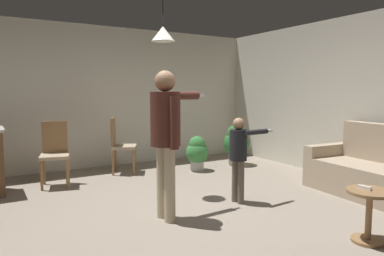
{
  "coord_description": "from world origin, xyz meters",
  "views": [
    {
      "loc": [
        -2.08,
        -3.58,
        1.48
      ],
      "look_at": [
        0.23,
        0.29,
        1.0
      ],
      "focal_mm": 33.07,
      "sensor_mm": 36.0,
      "label": 1
    }
  ],
  "objects_px": {
    "couch_floral": "(376,173)",
    "dining_chair_by_counter": "(55,151)",
    "side_table_by_couch": "(369,210)",
    "potted_plant_by_wall": "(197,152)",
    "potted_plant_corner": "(236,143)",
    "person_child": "(239,150)",
    "person_adult": "(167,128)",
    "dining_chair_near_wall": "(120,143)",
    "spare_remote_on_table": "(365,188)"
  },
  "relations": [
    {
      "from": "couch_floral",
      "to": "person_child",
      "type": "xyz_separation_m",
      "value": [
        -1.81,
        0.77,
        0.37
      ]
    },
    {
      "from": "side_table_by_couch",
      "to": "couch_floral",
      "type": "bearing_deg",
      "value": 29.95
    },
    {
      "from": "dining_chair_by_counter",
      "to": "dining_chair_near_wall",
      "type": "distance_m",
      "value": 1.19
    },
    {
      "from": "potted_plant_by_wall",
      "to": "side_table_by_couch",
      "type": "bearing_deg",
      "value": -93.33
    },
    {
      "from": "dining_chair_by_counter",
      "to": "potted_plant_corner",
      "type": "bearing_deg",
      "value": -170.12
    },
    {
      "from": "side_table_by_couch",
      "to": "potted_plant_by_wall",
      "type": "bearing_deg",
      "value": 86.67
    },
    {
      "from": "side_table_by_couch",
      "to": "potted_plant_corner",
      "type": "xyz_separation_m",
      "value": [
        1.15,
        3.55,
        0.12
      ]
    },
    {
      "from": "couch_floral",
      "to": "dining_chair_by_counter",
      "type": "height_order",
      "value": "same"
    },
    {
      "from": "dining_chair_near_wall",
      "to": "spare_remote_on_table",
      "type": "relative_size",
      "value": 7.69
    },
    {
      "from": "person_child",
      "to": "dining_chair_by_counter",
      "type": "bearing_deg",
      "value": -141.84
    },
    {
      "from": "person_adult",
      "to": "dining_chair_near_wall",
      "type": "distance_m",
      "value": 2.57
    },
    {
      "from": "person_adult",
      "to": "potted_plant_by_wall",
      "type": "distance_m",
      "value": 2.62
    },
    {
      "from": "person_adult",
      "to": "person_child",
      "type": "relative_size",
      "value": 1.51
    },
    {
      "from": "couch_floral",
      "to": "dining_chair_near_wall",
      "type": "height_order",
      "value": "same"
    },
    {
      "from": "person_adult",
      "to": "potted_plant_by_wall",
      "type": "xyz_separation_m",
      "value": [
        1.61,
        1.95,
        -0.7
      ]
    },
    {
      "from": "couch_floral",
      "to": "person_child",
      "type": "distance_m",
      "value": 2.0
    },
    {
      "from": "couch_floral",
      "to": "dining_chair_by_counter",
      "type": "xyz_separation_m",
      "value": [
        -3.74,
        2.9,
        0.21
      ]
    },
    {
      "from": "side_table_by_couch",
      "to": "potted_plant_by_wall",
      "type": "xyz_separation_m",
      "value": [
        0.2,
        3.52,
        0.03
      ]
    },
    {
      "from": "couch_floral",
      "to": "side_table_by_couch",
      "type": "xyz_separation_m",
      "value": [
        -1.5,
        -0.86,
        -0.0
      ]
    },
    {
      "from": "couch_floral",
      "to": "potted_plant_corner",
      "type": "distance_m",
      "value": 2.71
    },
    {
      "from": "side_table_by_couch",
      "to": "dining_chair_by_counter",
      "type": "bearing_deg",
      "value": 120.72
    },
    {
      "from": "couch_floral",
      "to": "potted_plant_corner",
      "type": "xyz_separation_m",
      "value": [
        -0.35,
        2.69,
        0.11
      ]
    },
    {
      "from": "person_child",
      "to": "potted_plant_by_wall",
      "type": "relative_size",
      "value": 1.75
    },
    {
      "from": "spare_remote_on_table",
      "to": "side_table_by_couch",
      "type": "bearing_deg",
      "value": -69.02
    },
    {
      "from": "person_child",
      "to": "dining_chair_by_counter",
      "type": "distance_m",
      "value": 2.88
    },
    {
      "from": "person_adult",
      "to": "potted_plant_by_wall",
      "type": "height_order",
      "value": "person_adult"
    },
    {
      "from": "dining_chair_near_wall",
      "to": "potted_plant_corner",
      "type": "xyz_separation_m",
      "value": [
        2.23,
        -0.51,
        -0.1
      ]
    },
    {
      "from": "dining_chair_near_wall",
      "to": "potted_plant_by_wall",
      "type": "bearing_deg",
      "value": 92.97
    },
    {
      "from": "side_table_by_couch",
      "to": "spare_remote_on_table",
      "type": "relative_size",
      "value": 4.0
    },
    {
      "from": "side_table_by_couch",
      "to": "person_child",
      "type": "xyz_separation_m",
      "value": [
        -0.32,
        1.63,
        0.37
      ]
    },
    {
      "from": "spare_remote_on_table",
      "to": "dining_chair_by_counter",
      "type": "bearing_deg",
      "value": 120.83
    },
    {
      "from": "dining_chair_near_wall",
      "to": "dining_chair_by_counter",
      "type": "bearing_deg",
      "value": -49.76
    },
    {
      "from": "person_child",
      "to": "dining_chair_by_counter",
      "type": "xyz_separation_m",
      "value": [
        -1.92,
        2.14,
        -0.16
      ]
    },
    {
      "from": "dining_chair_near_wall",
      "to": "potted_plant_corner",
      "type": "relative_size",
      "value": 1.24
    },
    {
      "from": "potted_plant_by_wall",
      "to": "potted_plant_corner",
      "type": "bearing_deg",
      "value": 2.14
    },
    {
      "from": "dining_chair_by_counter",
      "to": "potted_plant_by_wall",
      "type": "height_order",
      "value": "dining_chair_by_counter"
    },
    {
      "from": "couch_floral",
      "to": "dining_chair_near_wall",
      "type": "xyz_separation_m",
      "value": [
        -2.58,
        3.2,
        0.21
      ]
    },
    {
      "from": "person_adult",
      "to": "dining_chair_by_counter",
      "type": "xyz_separation_m",
      "value": [
        -0.83,
        2.2,
        -0.51
      ]
    },
    {
      "from": "side_table_by_couch",
      "to": "potted_plant_corner",
      "type": "height_order",
      "value": "potted_plant_corner"
    },
    {
      "from": "dining_chair_near_wall",
      "to": "potted_plant_corner",
      "type": "bearing_deg",
      "value": 103.01
    },
    {
      "from": "couch_floral",
      "to": "side_table_by_couch",
      "type": "relative_size",
      "value": 3.58
    },
    {
      "from": "person_child",
      "to": "potted_plant_by_wall",
      "type": "height_order",
      "value": "person_child"
    },
    {
      "from": "potted_plant_corner",
      "to": "spare_remote_on_table",
      "type": "height_order",
      "value": "potted_plant_corner"
    },
    {
      "from": "potted_plant_corner",
      "to": "potted_plant_by_wall",
      "type": "xyz_separation_m",
      "value": [
        -0.94,
        -0.04,
        -0.09
      ]
    },
    {
      "from": "side_table_by_couch",
      "to": "dining_chair_by_counter",
      "type": "xyz_separation_m",
      "value": [
        -2.24,
        3.77,
        0.22
      ]
    },
    {
      "from": "dining_chair_by_counter",
      "to": "spare_remote_on_table",
      "type": "distance_m",
      "value": 4.33
    },
    {
      "from": "side_table_by_couch",
      "to": "spare_remote_on_table",
      "type": "distance_m",
      "value": 0.22
    },
    {
      "from": "couch_floral",
      "to": "person_child",
      "type": "height_order",
      "value": "person_child"
    },
    {
      "from": "side_table_by_couch",
      "to": "person_adult",
      "type": "height_order",
      "value": "person_adult"
    },
    {
      "from": "couch_floral",
      "to": "potted_plant_corner",
      "type": "bearing_deg",
      "value": 12.12
    }
  ]
}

